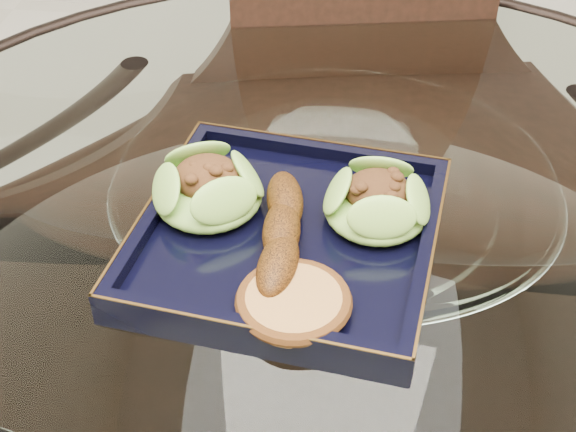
# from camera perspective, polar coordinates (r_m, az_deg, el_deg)

# --- Properties ---
(dining_table) EXTENTS (1.13, 1.13, 0.77)m
(dining_table) POSITION_cam_1_polar(r_m,az_deg,el_deg) (0.91, 2.88, -7.98)
(dining_table) COLOR white
(dining_table) RESTS_ON ground
(dining_chair) EXTENTS (0.46, 0.46, 0.91)m
(dining_chair) POSITION_cam_1_polar(r_m,az_deg,el_deg) (1.21, 5.40, 0.52)
(dining_chair) COLOR #331911
(dining_chair) RESTS_ON ground
(navy_plate) EXTENTS (0.30, 0.30, 0.02)m
(navy_plate) POSITION_cam_1_polar(r_m,az_deg,el_deg) (0.75, -0.00, -1.76)
(navy_plate) COLOR black
(navy_plate) RESTS_ON dining_table
(lettuce_wrap_left) EXTENTS (0.11, 0.11, 0.04)m
(lettuce_wrap_left) POSITION_cam_1_polar(r_m,az_deg,el_deg) (0.76, -5.71, 1.75)
(lettuce_wrap_left) COLOR #63A931
(lettuce_wrap_left) RESTS_ON navy_plate
(lettuce_wrap_right) EXTENTS (0.13, 0.13, 0.04)m
(lettuce_wrap_right) POSITION_cam_1_polar(r_m,az_deg,el_deg) (0.75, 6.32, 0.80)
(lettuce_wrap_right) COLOR #6EB033
(lettuce_wrap_right) RESTS_ON navy_plate
(roasted_plantain) EXTENTS (0.04, 0.16, 0.03)m
(roasted_plantain) POSITION_cam_1_polar(r_m,az_deg,el_deg) (0.72, -0.46, -1.07)
(roasted_plantain) COLOR #572C09
(roasted_plantain) RESTS_ON navy_plate
(crumb_patty) EXTENTS (0.10, 0.10, 0.02)m
(crumb_patty) POSITION_cam_1_polar(r_m,az_deg,el_deg) (0.67, 0.41, -6.22)
(crumb_patty) COLOR #BD843F
(crumb_patty) RESTS_ON navy_plate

